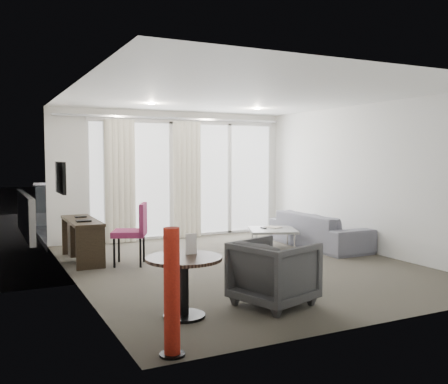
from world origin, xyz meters
name	(u,v)px	position (x,y,z in m)	size (l,w,h in m)	color
floor	(241,265)	(0.00, 0.00, 0.00)	(5.00, 6.00, 0.00)	#474238
ceiling	(242,96)	(0.00, 0.00, 2.60)	(5.00, 6.00, 0.00)	white
wall_left	(73,186)	(-2.50, 0.00, 1.30)	(0.00, 6.00, 2.60)	silver
wall_right	(367,178)	(2.50, 0.00, 1.30)	(0.00, 6.00, 2.60)	silver
wall_front	(384,195)	(0.00, -3.00, 1.30)	(5.00, 0.00, 2.60)	silver
window_panel	(187,179)	(0.30, 2.98, 1.20)	(4.00, 0.02, 2.38)	white
window_frame	(187,179)	(0.30, 2.97, 1.20)	(4.10, 0.06, 2.44)	white
curtain_left	(120,181)	(-1.15, 2.82, 1.20)	(0.60, 0.20, 2.38)	beige
curtain_right	(187,180)	(0.25, 2.82, 1.20)	(0.60, 0.20, 2.38)	beige
curtain_track	(175,118)	(0.00, 2.82, 2.45)	(4.80, 0.04, 0.04)	#B2B2B7
downlight_a	(151,104)	(-0.90, 1.60, 2.59)	(0.12, 0.12, 0.02)	#FFE0B2
downlight_b	(257,109)	(1.20, 1.60, 2.59)	(0.12, 0.12, 0.02)	#FFE0B2
desk	(82,240)	(-2.15, 1.41, 0.34)	(0.45, 1.44, 0.67)	black
tv	(60,178)	(-2.46, 1.45, 1.35)	(0.05, 0.80, 0.50)	black
desk_chair	(129,234)	(-1.54, 0.81, 0.48)	(0.53, 0.49, 0.97)	#7F2249
round_table	(184,287)	(-1.72, -1.94, 0.32)	(0.80, 0.80, 0.64)	black
menu_card	(191,247)	(-1.59, -1.84, 0.72)	(0.12, 0.02, 0.22)	white
red_lamp	(172,292)	(-2.18, -2.83, 0.55)	(0.22, 0.22, 1.10)	maroon
tub_armchair	(274,273)	(-0.64, -1.98, 0.37)	(0.79, 0.81, 0.74)	#3A393A
coffee_table	(273,239)	(1.15, 0.93, 0.18)	(0.82, 0.82, 0.37)	gray
remote	(264,229)	(1.03, 1.05, 0.36)	(0.04, 0.14, 0.02)	black
magazine	(273,228)	(1.25, 1.08, 0.36)	(0.23, 0.30, 0.02)	gray
sofa	(319,230)	(2.06, 0.76, 0.32)	(2.16, 0.84, 0.63)	slate
terrace_slab	(163,229)	(0.30, 4.50, -0.06)	(5.60, 3.00, 0.12)	#4D4D50
rattan_chair_a	(187,208)	(0.80, 4.22, 0.45)	(0.62, 0.62, 0.90)	brown
rattan_chair_b	(214,205)	(1.80, 4.83, 0.44)	(0.60, 0.60, 0.88)	brown
rattan_table	(206,216)	(1.25, 4.12, 0.25)	(0.51, 0.51, 0.51)	brown
balustrade	(145,201)	(0.30, 5.95, 0.50)	(5.50, 0.06, 1.05)	#B2B2B7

